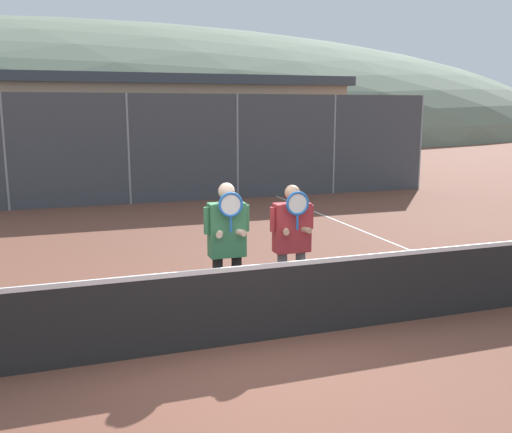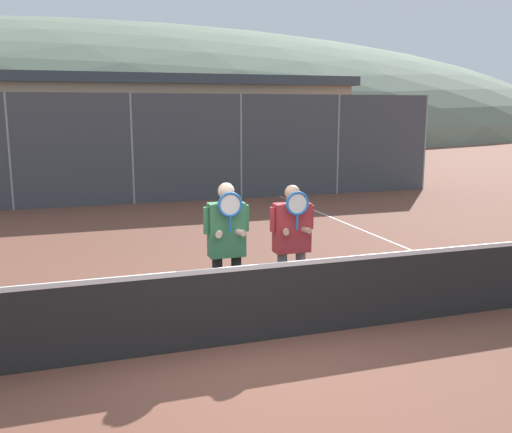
{
  "view_description": "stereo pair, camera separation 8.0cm",
  "coord_description": "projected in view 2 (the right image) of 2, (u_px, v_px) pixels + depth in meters",
  "views": [
    {
      "loc": [
        -1.8,
        -5.89,
        2.67
      ],
      "look_at": [
        0.57,
        1.01,
        1.28
      ],
      "focal_mm": 40.0,
      "sensor_mm": 36.0,
      "label": 1
    },
    {
      "loc": [
        -1.72,
        -5.92,
        2.67
      ],
      "look_at": [
        0.57,
        1.01,
        1.28
      ],
      "focal_mm": 40.0,
      "sensor_mm": 36.0,
      "label": 2
    }
  ],
  "objects": [
    {
      "name": "car_left_of_center",
      "position": [
        139.0,
        159.0,
        19.49
      ],
      "size": [
        4.66,
        1.93,
        1.88
      ],
      "color": "maroon",
      "rests_on": "ground_plane"
    },
    {
      "name": "hill_distant",
      "position": [
        84.0,
        135.0,
        57.67
      ],
      "size": [
        108.01,
        60.0,
        21.0
      ],
      "color": "slate",
      "rests_on": "ground_plane"
    },
    {
      "name": "player_leftmost",
      "position": [
        227.0,
        241.0,
        7.06
      ],
      "size": [
        0.58,
        0.34,
        1.78
      ],
      "color": "black",
      "rests_on": "ground_plane"
    },
    {
      "name": "fence_back",
      "position": [
        132.0,
        149.0,
        15.87
      ],
      "size": [
        19.09,
        0.06,
        3.08
      ],
      "color": "gray",
      "rests_on": "ground_plane"
    },
    {
      "name": "tennis_net",
      "position": [
        236.0,
        304.0,
        6.46
      ],
      "size": [
        11.85,
        0.09,
        1.03
      ],
      "color": "gray",
      "rests_on": "ground_plane"
    },
    {
      "name": "clubhouse_building",
      "position": [
        98.0,
        126.0,
        22.56
      ],
      "size": [
        20.15,
        5.5,
        3.91
      ],
      "color": "tan",
      "rests_on": "ground_plane"
    },
    {
      "name": "car_center",
      "position": [
        287.0,
        158.0,
        20.59
      ],
      "size": [
        4.11,
        2.04,
        1.72
      ],
      "color": "#285638",
      "rests_on": "ground_plane"
    },
    {
      "name": "court_line_right_sideline",
      "position": [
        417.0,
        252.0,
        10.7
      ],
      "size": [
        0.05,
        16.0,
        0.01
      ],
      "primitive_type": "cube",
      "color": "white",
      "rests_on": "ground_plane"
    },
    {
      "name": "ground_plane",
      "position": [
        237.0,
        344.0,
        6.55
      ],
      "size": [
        120.0,
        120.0,
        0.0
      ],
      "primitive_type": "plane",
      "color": "brown"
    },
    {
      "name": "player_center_left",
      "position": [
        292.0,
        238.0,
        7.44
      ],
      "size": [
        0.61,
        0.34,
        1.7
      ],
      "color": "#56565B",
      "rests_on": "ground_plane"
    }
  ]
}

